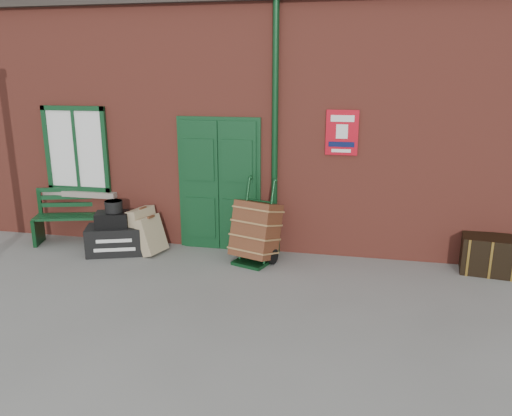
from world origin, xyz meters
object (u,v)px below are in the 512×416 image
(houdini_trunk, at_px, (117,240))
(porter_trolley, at_px, (256,231))
(dark_trunk, at_px, (489,255))
(bench, at_px, (82,214))

(houdini_trunk, height_order, porter_trolley, porter_trolley)
(porter_trolley, distance_m, dark_trunk, 3.58)
(houdini_trunk, bearing_deg, dark_trunk, -15.45)
(bench, distance_m, houdini_trunk, 1.02)
(bench, height_order, houdini_trunk, bench)
(bench, height_order, dark_trunk, bench)
(porter_trolley, height_order, dark_trunk, porter_trolley)
(dark_trunk, bearing_deg, bench, -173.32)
(houdini_trunk, relative_size, dark_trunk, 1.20)
(houdini_trunk, distance_m, porter_trolley, 2.39)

